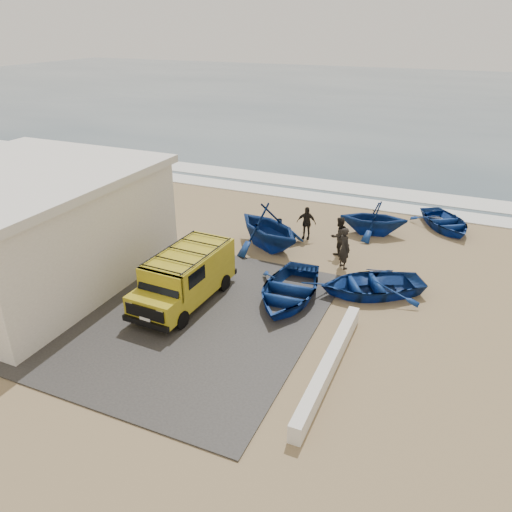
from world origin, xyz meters
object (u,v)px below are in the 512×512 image
(parapet, at_px, (329,365))
(boat_far_right, at_px, (445,222))
(fisherman_middle, at_px, (339,236))
(building, at_px, (21,227))
(boat_far_left, at_px, (374,218))
(boat_near_right, at_px, (371,284))
(fisherman_front, at_px, (344,248))
(van, at_px, (186,276))
(boat_near_left, at_px, (289,289))
(boat_mid_left, at_px, (268,227))
(fisherman_back, at_px, (306,223))

(parapet, bearing_deg, boat_far_right, 80.74)
(parapet, bearing_deg, fisherman_middle, 103.41)
(building, distance_m, boat_far_left, 15.23)
(building, relative_size, boat_near_right, 2.42)
(fisherman_front, bearing_deg, boat_near_right, 175.31)
(van, bearing_deg, building, -169.91)
(boat_near_left, height_order, boat_mid_left, boat_mid_left)
(boat_far_left, distance_m, fisherman_front, 4.08)
(boat_near_right, bearing_deg, building, -102.76)
(parapet, height_order, boat_far_right, boat_far_right)
(van, xyz_separation_m, fisherman_back, (2.12, 7.24, -0.27))
(boat_near_right, xyz_separation_m, fisherman_middle, (-2.06, 2.93, 0.45))
(fisherman_middle, bearing_deg, boat_far_left, -160.01)
(boat_far_right, height_order, fisherman_front, fisherman_front)
(boat_far_right, relative_size, fisherman_back, 2.32)
(building, height_order, boat_near_right, building)
(van, relative_size, boat_near_right, 1.19)
(building, bearing_deg, parapet, -4.58)
(boat_far_right, bearing_deg, fisherman_back, -178.82)
(boat_near_right, bearing_deg, boat_mid_left, -145.03)
(parapet, xyz_separation_m, boat_far_left, (-1.00, 10.90, 0.55))
(boat_near_right, relative_size, fisherman_back, 2.50)
(van, bearing_deg, fisherman_back, 76.18)
(boat_far_right, xyz_separation_m, fisherman_middle, (-4.03, -4.91, 0.48))
(building, distance_m, van, 6.78)
(boat_far_right, bearing_deg, boat_near_left, -148.01)
(van, bearing_deg, boat_far_left, 64.09)
(boat_far_left, bearing_deg, building, -60.37)
(van, xyz_separation_m, boat_far_left, (4.87, 9.02, -0.22))
(boat_near_left, relative_size, fisherman_front, 2.33)
(boat_near_left, xyz_separation_m, boat_far_right, (4.64, 9.51, -0.06))
(parapet, distance_m, fisherman_back, 9.88)
(boat_near_right, distance_m, boat_far_right, 8.09)
(boat_near_left, relative_size, fisherman_back, 2.67)
(boat_far_left, bearing_deg, fisherman_front, -16.26)
(fisherman_back, bearing_deg, boat_near_left, -83.07)
(boat_near_left, height_order, boat_far_left, boat_far_left)
(boat_mid_left, height_order, fisherman_front, boat_mid_left)
(parapet, relative_size, boat_mid_left, 1.55)
(parapet, distance_m, fisherman_middle, 8.30)
(boat_far_right, bearing_deg, fisherman_middle, -161.40)
(boat_near_right, bearing_deg, fisherman_front, -169.53)
(van, bearing_deg, fisherman_middle, 59.83)
(building, relative_size, fisherman_middle, 5.53)
(parapet, relative_size, boat_near_left, 1.45)
(van, height_order, fisherman_back, van)
(boat_far_right, xyz_separation_m, fisherman_back, (-5.87, -3.84, 0.40))
(boat_far_right, bearing_deg, boat_near_right, -136.14)
(boat_far_left, bearing_deg, fisherman_middle, -29.00)
(fisherman_front, bearing_deg, fisherman_middle, -21.63)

